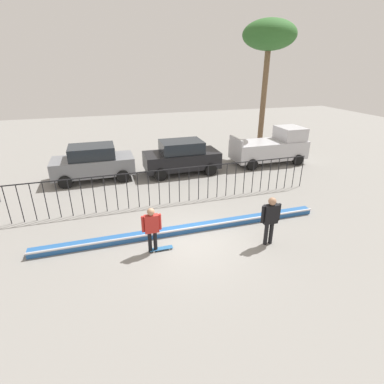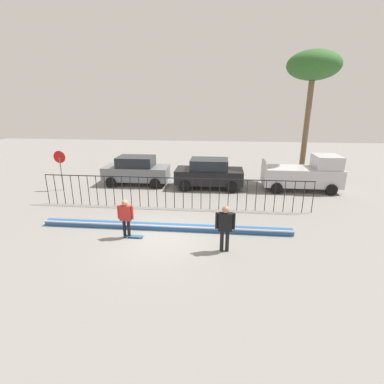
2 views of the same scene
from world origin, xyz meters
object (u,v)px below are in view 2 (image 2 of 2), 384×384
(pickup_truck, at_px, (305,174))
(parked_car_black, at_px, (209,173))
(skateboarder, at_px, (126,215))
(skateboard, at_px, (134,236))
(palm_tree_tall, at_px, (313,68))
(camera_operator, at_px, (225,224))
(stop_sign, at_px, (60,165))
(parked_car_gray, at_px, (136,170))

(pickup_truck, bearing_deg, parked_car_black, -178.92)
(skateboarder, xyz_separation_m, skateboard, (0.28, -0.01, -0.93))
(pickup_truck, bearing_deg, skateboarder, -140.23)
(skateboarder, height_order, palm_tree_tall, palm_tree_tall)
(parked_car_black, bearing_deg, camera_operator, -87.96)
(camera_operator, height_order, palm_tree_tall, palm_tree_tall)
(camera_operator, height_order, pickup_truck, pickup_truck)
(camera_operator, distance_m, parked_car_black, 8.24)
(skateboard, distance_m, stop_sign, 8.95)
(skateboarder, distance_m, skateboard, 0.97)
(pickup_truck, bearing_deg, camera_operator, -121.47)
(skateboard, relative_size, pickup_truck, 0.17)
(parked_car_gray, bearing_deg, parked_car_black, -3.12)
(skateboarder, xyz_separation_m, pickup_truck, (9.07, 7.59, 0.05))
(skateboard, distance_m, pickup_truck, 11.65)
(camera_operator, relative_size, pickup_truck, 0.39)
(pickup_truck, distance_m, palm_tree_tall, 6.76)
(skateboarder, xyz_separation_m, camera_operator, (4.01, -0.73, 0.10))
(camera_operator, distance_m, parked_car_gray, 10.38)
(stop_sign, relative_size, palm_tree_tall, 0.29)
(skateboarder, distance_m, parked_car_gray, 8.05)
(camera_operator, bearing_deg, pickup_truck, -74.64)
(camera_operator, xyz_separation_m, pickup_truck, (5.06, 8.32, -0.05))
(skateboard, bearing_deg, pickup_truck, 60.44)
(skateboard, height_order, palm_tree_tall, palm_tree_tall)
(parked_car_black, bearing_deg, stop_sign, -175.81)
(skateboarder, bearing_deg, pickup_truck, 37.46)
(parked_car_black, distance_m, pickup_truck, 6.01)
(skateboarder, height_order, pickup_truck, pickup_truck)
(skateboard, relative_size, palm_tree_tall, 0.09)
(skateboard, height_order, parked_car_black, parked_car_black)
(parked_car_black, distance_m, stop_sign, 9.31)
(skateboard, relative_size, parked_car_black, 0.19)
(skateboarder, xyz_separation_m, parked_car_black, (3.06, 7.46, -0.02))
(skateboarder, height_order, camera_operator, camera_operator)
(skateboarder, distance_m, camera_operator, 4.07)
(palm_tree_tall, bearing_deg, skateboarder, -133.85)
(skateboarder, bearing_deg, palm_tree_tall, 43.69)
(skateboard, height_order, camera_operator, camera_operator)
(parked_car_gray, xyz_separation_m, pickup_truck, (10.91, -0.25, 0.06))
(skateboarder, relative_size, camera_operator, 0.91)
(skateboard, xyz_separation_m, parked_car_black, (2.78, 7.46, 0.91))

